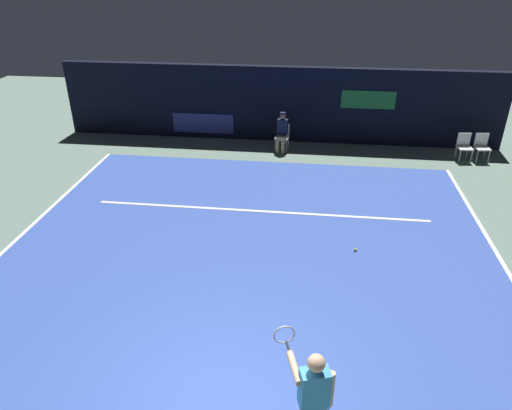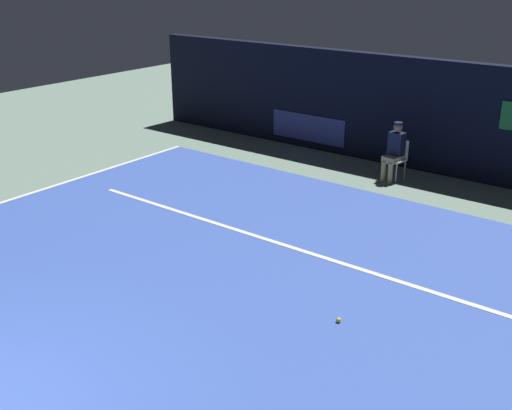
# 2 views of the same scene
# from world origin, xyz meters

# --- Properties ---
(ground_plane) EXTENTS (31.60, 31.60, 0.00)m
(ground_plane) POSITION_xyz_m (0.00, 4.14, 0.00)
(ground_plane) COLOR slate
(court_surface) EXTENTS (11.04, 10.29, 0.01)m
(court_surface) POSITION_xyz_m (0.00, 4.14, 0.01)
(court_surface) COLOR #3856B2
(court_surface) RESTS_ON ground
(line_sideline_right) EXTENTS (0.10, 10.29, 0.01)m
(line_sideline_right) POSITION_xyz_m (-5.47, 4.14, 0.01)
(line_sideline_right) COLOR white
(line_sideline_right) RESTS_ON court_surface
(line_service) EXTENTS (8.61, 0.10, 0.01)m
(line_service) POSITION_xyz_m (0.00, 5.94, 0.01)
(line_service) COLOR white
(line_service) RESTS_ON court_surface
(back_wall) EXTENTS (15.30, 0.33, 2.60)m
(back_wall) POSITION_xyz_m (-0.00, 11.46, 1.30)
(back_wall) COLOR black
(back_wall) RESTS_ON ground
(line_judge_on_chair) EXTENTS (0.49, 0.57, 1.32)m
(line_judge_on_chair) POSITION_xyz_m (0.24, 10.35, 0.69)
(line_judge_on_chair) COLOR white
(line_judge_on_chair) RESTS_ON ground
(tennis_ball) EXTENTS (0.07, 0.07, 0.07)m
(tennis_ball) POSITION_xyz_m (2.35, 4.36, 0.05)
(tennis_ball) COLOR #CCE033
(tennis_ball) RESTS_ON court_surface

